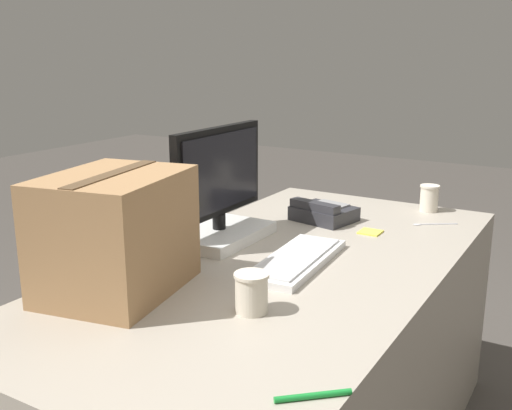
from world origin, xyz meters
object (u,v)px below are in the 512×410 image
object	(u,v)px
keyboard	(297,259)
paper_cup_right	(429,198)
pen_marker	(313,396)
sticky_note_pad	(370,232)
cardboard_box	(116,233)
monitor	(219,199)
spoon	(430,224)
paper_cup_left	(252,293)
desk_phone	(323,212)

from	to	relation	value
keyboard	paper_cup_right	xyz separation A→B (m)	(0.80, -0.17, 0.04)
pen_marker	sticky_note_pad	size ratio (longest dim) A/B	1.59
keyboard	pen_marker	distance (m)	0.72
keyboard	cardboard_box	distance (m)	0.55
keyboard	paper_cup_right	size ratio (longest dim) A/B	4.28
monitor	spoon	distance (m)	0.79
monitor	keyboard	bearing A→B (deg)	-103.06
paper_cup_left	pen_marker	distance (m)	0.39
spoon	sticky_note_pad	bearing A→B (deg)	19.78
monitor	paper_cup_right	bearing A→B (deg)	-34.71
paper_cup_left	sticky_note_pad	xyz separation A→B (m)	(0.77, -0.02, -0.05)
paper_cup_left	sticky_note_pad	world-z (taller)	paper_cup_left
keyboard	cardboard_box	world-z (taller)	cardboard_box
spoon	sticky_note_pad	xyz separation A→B (m)	(-0.21, 0.15, 0.00)
spoon	keyboard	bearing A→B (deg)	35.51
cardboard_box	sticky_note_pad	distance (m)	0.93
paper_cup_right	spoon	bearing A→B (deg)	-163.45
paper_cup_right	spoon	distance (m)	0.20
keyboard	sticky_note_pad	distance (m)	0.42
cardboard_box	sticky_note_pad	size ratio (longest dim) A/B	5.95
keyboard	spoon	xyz separation A→B (m)	(0.61, -0.23, -0.01)
paper_cup_left	desk_phone	bearing A→B (deg)	12.92
monitor	cardboard_box	world-z (taller)	monitor
paper_cup_left	pen_marker	xyz separation A→B (m)	(-0.26, -0.29, -0.04)
spoon	sticky_note_pad	distance (m)	0.26
paper_cup_right	cardboard_box	world-z (taller)	cardboard_box
paper_cup_right	cardboard_box	bearing A→B (deg)	158.44
paper_cup_right	sticky_note_pad	size ratio (longest dim) A/B	1.43
spoon	cardboard_box	size ratio (longest dim) A/B	0.33
spoon	sticky_note_pad	world-z (taller)	sticky_note_pad
monitor	sticky_note_pad	world-z (taller)	monitor
keyboard	spoon	distance (m)	0.66
keyboard	monitor	bearing A→B (deg)	72.71
monitor	paper_cup_right	size ratio (longest dim) A/B	4.40
monitor	sticky_note_pad	size ratio (longest dim) A/B	6.30
monitor	spoon	bearing A→B (deg)	-46.20
cardboard_box	spoon	bearing A→B (deg)	-27.56
desk_phone	spoon	world-z (taller)	desk_phone
keyboard	cardboard_box	xyz separation A→B (m)	(-0.42, 0.31, 0.14)
desk_phone	spoon	bearing A→B (deg)	-55.29
paper_cup_left	paper_cup_right	distance (m)	1.17
paper_cup_right	monitor	bearing A→B (deg)	145.29
keyboard	spoon	world-z (taller)	keyboard
monitor	paper_cup_left	bearing A→B (deg)	-138.23
desk_phone	sticky_note_pad	xyz separation A→B (m)	(-0.06, -0.21, -0.03)
monitor	keyboard	distance (m)	0.36
paper_cup_left	cardboard_box	xyz separation A→B (m)	(-0.06, 0.37, 0.11)
keyboard	paper_cup_left	world-z (taller)	paper_cup_left
paper_cup_left	spoon	size ratio (longest dim) A/B	0.69
keyboard	desk_phone	bearing A→B (deg)	11.42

